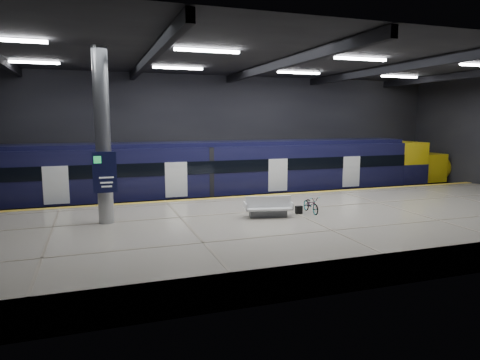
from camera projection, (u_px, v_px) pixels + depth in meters
name	position (u px, v px, depth m)	size (l,w,h in m)	color
ground	(278.00, 227.00, 20.90)	(30.00, 30.00, 0.00)	black
room_shell	(279.00, 109.00, 20.10)	(30.10, 16.10, 8.05)	black
platform	(302.00, 228.00, 18.48)	(30.00, 11.00, 1.10)	#B3AB98
safety_strip	(258.00, 196.00, 23.32)	(30.00, 0.40, 0.01)	gold
rails	(241.00, 205.00, 26.04)	(30.00, 1.52, 0.16)	gray
train	(250.00, 172.00, 25.95)	(29.40, 2.84, 3.79)	black
bench	(268.00, 210.00, 18.23)	(2.16, 1.24, 0.90)	#595B60
bicycle	(311.00, 204.00, 19.01)	(0.50, 1.43, 0.75)	#99999E
pannier_bag	(299.00, 210.00, 18.85)	(0.30, 0.18, 0.35)	black
info_column	(103.00, 139.00, 16.73)	(0.90, 0.78, 6.90)	#9EA0A5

